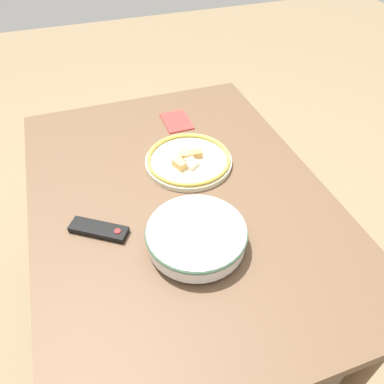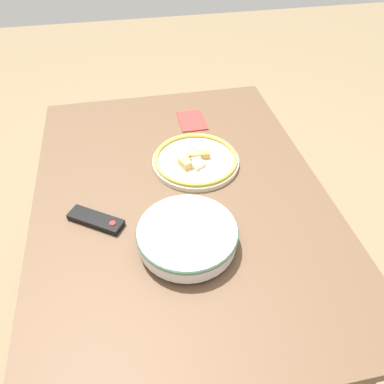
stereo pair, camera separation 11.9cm
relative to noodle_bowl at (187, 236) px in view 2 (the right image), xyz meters
name	(u,v)px [view 2 (the right image)]	position (x,y,z in m)	size (l,w,h in m)	color
ground_plane	(184,310)	(0.22, -0.02, -0.79)	(8.00, 8.00, 0.00)	#7F6B4C
dining_table	(181,210)	(0.22, -0.02, -0.12)	(1.32, 0.95, 0.76)	brown
noodle_bowl	(187,236)	(0.00, 0.00, 0.00)	(0.29, 0.29, 0.07)	silver
food_plate	(196,160)	(0.36, -0.10, -0.02)	(0.31, 0.31, 0.05)	beige
tv_remote	(96,220)	(0.14, 0.26, -0.03)	(0.14, 0.17, 0.02)	black
folded_napkin	(192,121)	(0.64, -0.14, -0.04)	(0.15, 0.11, 0.01)	#B2332D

